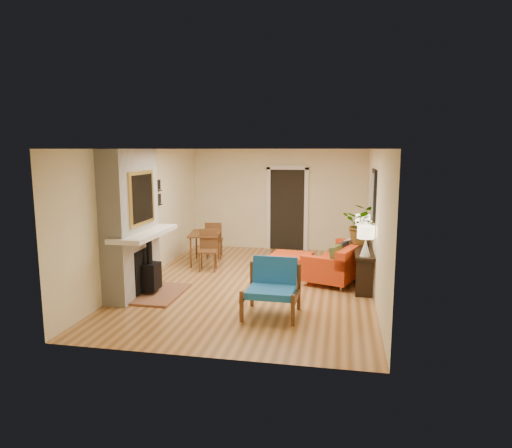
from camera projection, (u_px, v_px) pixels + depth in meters
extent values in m
plane|color=tan|center=(254.00, 284.00, 8.90)|extent=(6.50, 6.50, 0.00)
plane|color=white|center=(254.00, 149.00, 8.48)|extent=(6.50, 6.50, 0.00)
plane|color=#F7ECC1|center=(278.00, 200.00, 11.84)|extent=(4.50, 0.00, 4.50)
plane|color=#F7ECC1|center=(203.00, 257.00, 5.54)|extent=(4.50, 0.00, 4.50)
plane|color=#F7ECC1|center=(144.00, 215.00, 9.11)|extent=(0.00, 6.50, 6.50)
plane|color=#F7ECC1|center=(376.00, 221.00, 8.27)|extent=(0.00, 6.50, 6.50)
cube|color=black|center=(287.00, 210.00, 11.81)|extent=(0.88, 0.06, 2.10)
cube|color=white|center=(269.00, 209.00, 11.89)|extent=(0.10, 0.08, 2.18)
cube|color=white|center=(306.00, 210.00, 11.71)|extent=(0.10, 0.08, 2.18)
cube|color=white|center=(288.00, 168.00, 11.62)|extent=(1.08, 0.08, 0.10)
cube|color=black|center=(373.00, 195.00, 8.60)|extent=(0.04, 0.85, 0.95)
cube|color=slate|center=(372.00, 195.00, 8.60)|extent=(0.01, 0.70, 0.80)
cube|color=black|center=(152.00, 207.00, 9.42)|extent=(0.06, 0.95, 0.02)
cube|color=black|center=(152.00, 192.00, 9.37)|extent=(0.06, 0.95, 0.02)
cube|color=white|center=(129.00, 192.00, 8.01)|extent=(0.42, 1.50, 1.48)
cube|color=white|center=(133.00, 263.00, 8.22)|extent=(0.42, 1.50, 1.12)
cube|color=white|center=(144.00, 233.00, 8.08)|extent=(0.60, 1.68, 0.08)
cube|color=black|center=(144.00, 270.00, 8.20)|extent=(0.03, 0.72, 0.78)
cube|color=brown|center=(160.00, 294.00, 8.21)|extent=(0.75, 1.30, 0.04)
cube|color=black|center=(150.00, 276.00, 8.19)|extent=(0.30, 0.36, 0.48)
cylinder|color=black|center=(149.00, 252.00, 8.12)|extent=(0.10, 0.10, 0.40)
cube|color=gold|center=(142.00, 198.00, 7.98)|extent=(0.04, 0.95, 0.95)
cube|color=silver|center=(143.00, 198.00, 7.98)|extent=(0.01, 0.82, 0.82)
cylinder|color=silver|center=(307.00, 283.00, 8.81)|extent=(0.05, 0.05, 0.10)
cylinder|color=silver|center=(341.00, 288.00, 8.46)|extent=(0.05, 0.05, 0.10)
cylinder|color=silver|center=(340.00, 262.00, 10.36)|extent=(0.05, 0.05, 0.10)
cylinder|color=silver|center=(370.00, 266.00, 10.02)|extent=(0.05, 0.05, 0.10)
cube|color=red|center=(341.00, 265.00, 9.38)|extent=(1.53, 2.24, 0.29)
cube|color=red|center=(357.00, 251.00, 9.16)|extent=(0.88, 2.01, 0.34)
cube|color=red|center=(323.00, 263.00, 8.54)|extent=(0.89, 0.46, 0.20)
cube|color=red|center=(356.00, 245.00, 10.14)|extent=(0.89, 0.46, 0.20)
cube|color=#4B5926|center=(337.00, 256.00, 8.55)|extent=(0.32, 0.44, 0.41)
cube|color=black|center=(344.00, 252.00, 8.88)|extent=(0.32, 0.44, 0.41)
cube|color=#A5A6A0|center=(351.00, 249.00, 9.22)|extent=(0.32, 0.44, 0.41)
cube|color=maroon|center=(356.00, 245.00, 9.51)|extent=(0.32, 0.44, 0.41)
cube|color=black|center=(362.00, 242.00, 9.84)|extent=(0.32, 0.44, 0.41)
cylinder|color=silver|center=(270.00, 275.00, 9.40)|extent=(0.04, 0.04, 0.07)
cylinder|color=silver|center=(302.00, 278.00, 9.18)|extent=(0.04, 0.04, 0.07)
cylinder|color=silver|center=(280.00, 267.00, 10.03)|extent=(0.04, 0.04, 0.07)
cylinder|color=silver|center=(309.00, 270.00, 9.81)|extent=(0.04, 0.04, 0.07)
cube|color=red|center=(290.00, 263.00, 9.57)|extent=(0.94, 0.94, 0.35)
cube|color=brown|center=(247.00, 294.00, 7.24)|extent=(0.08, 0.82, 0.05)
cube|color=brown|center=(241.00, 306.00, 6.91)|extent=(0.06, 0.06, 0.48)
cube|color=brown|center=(252.00, 284.00, 7.58)|extent=(0.06, 0.06, 0.76)
cube|color=brown|center=(296.00, 297.00, 7.08)|extent=(0.08, 0.82, 0.05)
cube|color=brown|center=(293.00, 310.00, 6.74)|extent=(0.06, 0.06, 0.48)
cube|color=brown|center=(299.00, 287.00, 7.41)|extent=(0.06, 0.06, 0.76)
cube|color=blue|center=(271.00, 291.00, 7.15)|extent=(0.74, 0.69, 0.11)
cube|color=blue|center=(275.00, 270.00, 7.42)|extent=(0.72, 0.20, 0.45)
cube|color=brown|center=(205.00, 234.00, 10.37)|extent=(0.80, 1.04, 0.04)
cylinder|color=brown|center=(191.00, 253.00, 10.04)|extent=(0.05, 0.05, 0.68)
cylinder|color=brown|center=(215.00, 253.00, 10.03)|extent=(0.05, 0.05, 0.68)
cylinder|color=brown|center=(196.00, 245.00, 10.84)|extent=(0.05, 0.05, 0.68)
cylinder|color=brown|center=(219.00, 245.00, 10.83)|extent=(0.05, 0.05, 0.68)
cube|color=brown|center=(208.00, 251.00, 9.81)|extent=(0.46, 0.46, 0.04)
cube|color=brown|center=(209.00, 239.00, 9.96)|extent=(0.40, 0.10, 0.43)
cylinder|color=brown|center=(199.00, 263.00, 9.69)|extent=(0.03, 0.03, 0.41)
cylinder|color=brown|center=(214.00, 263.00, 9.68)|extent=(0.03, 0.03, 0.41)
cylinder|color=brown|center=(202.00, 259.00, 10.01)|extent=(0.03, 0.03, 0.41)
cylinder|color=brown|center=(216.00, 259.00, 10.00)|extent=(0.03, 0.03, 0.41)
cube|color=brown|center=(214.00, 240.00, 11.02)|extent=(0.46, 0.46, 0.04)
cube|color=brown|center=(213.00, 232.00, 10.80)|extent=(0.40, 0.10, 0.43)
cylinder|color=brown|center=(207.00, 250.00, 10.90)|extent=(0.03, 0.03, 0.41)
cylinder|color=brown|center=(220.00, 250.00, 10.89)|extent=(0.03, 0.03, 0.41)
cylinder|color=brown|center=(209.00, 247.00, 11.22)|extent=(0.03, 0.03, 0.41)
cylinder|color=brown|center=(222.00, 247.00, 11.21)|extent=(0.03, 0.03, 0.41)
cube|color=black|center=(363.00, 249.00, 8.80)|extent=(0.34, 1.85, 0.05)
cube|color=black|center=(364.00, 279.00, 8.03)|extent=(0.30, 0.04, 0.68)
cube|color=black|center=(361.00, 257.00, 9.68)|extent=(0.30, 0.04, 0.68)
cone|color=white|center=(365.00, 248.00, 8.06)|extent=(0.18, 0.18, 0.30)
cylinder|color=white|center=(366.00, 238.00, 8.03)|extent=(0.03, 0.03, 0.06)
cylinder|color=#FFEABF|center=(366.00, 232.00, 8.01)|extent=(0.30, 0.30, 0.22)
cone|color=white|center=(362.00, 233.00, 9.44)|extent=(0.18, 0.18, 0.30)
cylinder|color=white|center=(362.00, 225.00, 9.41)|extent=(0.03, 0.03, 0.06)
cylinder|color=#FFEABF|center=(363.00, 220.00, 9.39)|extent=(0.30, 0.30, 0.22)
imported|color=#1E5919|center=(363.00, 224.00, 9.00)|extent=(0.91, 0.86, 0.82)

